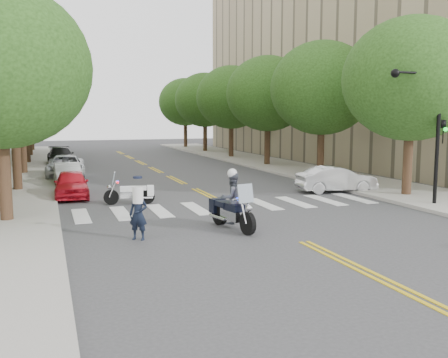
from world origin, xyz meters
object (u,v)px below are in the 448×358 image
officer_standing (138,214)px  convertible (336,179)px  motorcycle_police (231,202)px  motorcycle_parked (134,193)px

officer_standing → convertible: size_ratio=0.40×
motorcycle_police → convertible: size_ratio=0.63×
convertible → motorcycle_parked: bearing=97.4°
motorcycle_parked → convertible: bearing=-80.7°
motorcycle_parked → convertible: size_ratio=0.55×
motorcycle_parked → motorcycle_police: bearing=-149.8°
motorcycle_police → motorcycle_parked: (-2.32, 6.04, -0.43)m
motorcycle_police → officer_standing: bearing=-3.8°
motorcycle_parked → officer_standing: bearing=-179.0°
motorcycle_parked → convertible: (10.31, 0.02, 0.16)m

